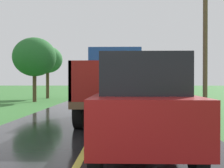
% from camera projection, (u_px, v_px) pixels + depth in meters
% --- Properties ---
extents(banana_truck_near, '(2.38, 5.82, 2.80)m').
position_uv_depth(banana_truck_near, '(115.00, 83.00, 11.58)').
color(banana_truck_near, '#2D2D30').
rests_on(banana_truck_near, road_surface).
extents(banana_truck_far, '(2.38, 5.81, 2.80)m').
position_uv_depth(banana_truck_far, '(121.00, 82.00, 24.32)').
color(banana_truck_far, '#2D2D30').
rests_on(banana_truck_far, road_surface).
extents(utility_pole_roadside, '(2.01, 0.20, 6.14)m').
position_uv_depth(utility_pole_roadside, '(205.00, 39.00, 13.10)').
color(utility_pole_roadside, brown).
rests_on(utility_pole_roadside, ground).
extents(roadside_tree_near_left, '(3.18, 3.18, 4.75)m').
position_uv_depth(roadside_tree_near_left, '(34.00, 57.00, 22.21)').
color(roadside_tree_near_left, '#4C3823').
rests_on(roadside_tree_near_left, ground).
extents(roadside_tree_mid_right, '(2.62, 2.62, 4.61)m').
position_uv_depth(roadside_tree_mid_right, '(48.00, 60.00, 26.62)').
color(roadside_tree_mid_right, '#4C3823').
rests_on(roadside_tree_mid_right, ground).
extents(following_car, '(1.74, 4.10, 1.92)m').
position_uv_depth(following_car, '(141.00, 105.00, 5.76)').
color(following_car, maroon).
rests_on(following_car, road_surface).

